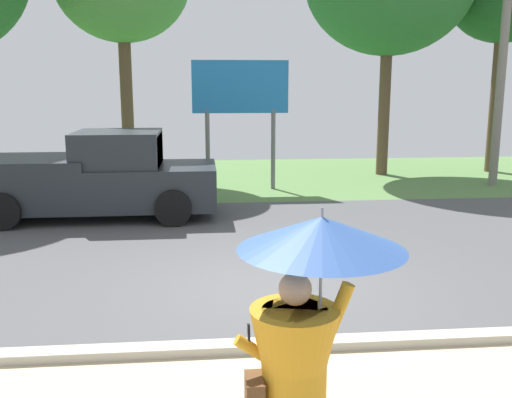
% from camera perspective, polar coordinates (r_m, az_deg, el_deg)
% --- Properties ---
extents(ground_plane, '(40.00, 22.00, 0.20)m').
position_cam_1_polar(ground_plane, '(11.28, 0.36, -3.75)').
color(ground_plane, '#4C4C4F').
extents(monk_pedestrian, '(1.12, 1.10, 2.13)m').
position_cam_1_polar(monk_pedestrian, '(3.98, 4.48, -14.88)').
color(monk_pedestrian, orange).
rests_on(monk_pedestrian, ground_plane).
extents(pickup_truck, '(5.20, 2.28, 1.88)m').
position_cam_1_polar(pickup_truck, '(13.04, -15.42, 2.04)').
color(pickup_truck, '#23282D').
rests_on(pickup_truck, ground_plane).
extents(utility_pole, '(1.80, 0.24, 7.30)m').
position_cam_1_polar(utility_pole, '(17.82, 23.31, 13.50)').
color(utility_pole, gray).
rests_on(utility_pole, ground_plane).
extents(roadside_billboard, '(2.60, 0.12, 3.50)m').
position_cam_1_polar(roadside_billboard, '(15.75, -1.56, 10.14)').
color(roadside_billboard, slate).
rests_on(roadside_billboard, ground_plane).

